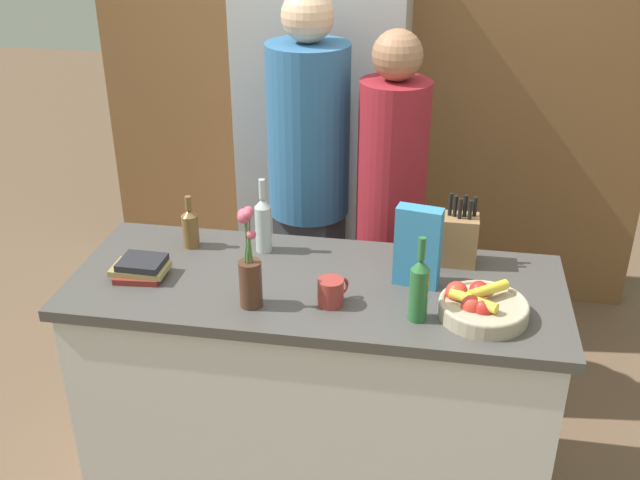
# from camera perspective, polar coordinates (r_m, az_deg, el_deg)

# --- Properties ---
(kitchen_island) EXTENTS (1.72, 0.68, 0.93)m
(kitchen_island) POSITION_cam_1_polar(r_m,az_deg,el_deg) (2.87, -0.29, -11.25)
(kitchen_island) COLOR silver
(kitchen_island) RESTS_ON ground_plane
(back_wall_wood) EXTENTS (2.92, 0.12, 2.60)m
(back_wall_wood) POSITION_cam_1_polar(r_m,az_deg,el_deg) (4.01, 3.87, 13.36)
(back_wall_wood) COLOR brown
(back_wall_wood) RESTS_ON ground_plane
(refrigerator) EXTENTS (0.78, 0.63, 1.91)m
(refrigerator) POSITION_cam_1_polar(r_m,az_deg,el_deg) (3.79, 0.41, 7.12)
(refrigerator) COLOR #B7B7BC
(refrigerator) RESTS_ON ground_plane
(fruit_bowl) EXTENTS (0.29, 0.29, 0.10)m
(fruit_bowl) POSITION_cam_1_polar(r_m,az_deg,el_deg) (2.45, 12.17, -4.94)
(fruit_bowl) COLOR tan
(fruit_bowl) RESTS_ON kitchen_island
(knife_block) EXTENTS (0.12, 0.10, 0.27)m
(knife_block) POSITION_cam_1_polar(r_m,az_deg,el_deg) (2.73, 10.60, 0.10)
(knife_block) COLOR olive
(knife_block) RESTS_ON kitchen_island
(flower_vase) EXTENTS (0.08, 0.08, 0.35)m
(flower_vase) POSITION_cam_1_polar(r_m,az_deg,el_deg) (2.42, -5.38, -2.29)
(flower_vase) COLOR #4C2D1E
(flower_vase) RESTS_ON kitchen_island
(cereal_box) EXTENTS (0.16, 0.09, 0.29)m
(cereal_box) POSITION_cam_1_polar(r_m,az_deg,el_deg) (2.54, 7.46, -0.53)
(cereal_box) COLOR teal
(cereal_box) RESTS_ON kitchen_island
(coffee_mug) EXTENTS (0.10, 0.11, 0.09)m
(coffee_mug) POSITION_cam_1_polar(r_m,az_deg,el_deg) (2.45, 0.87, -3.97)
(coffee_mug) COLOR #99332D
(coffee_mug) RESTS_ON kitchen_island
(book_stack) EXTENTS (0.19, 0.16, 0.07)m
(book_stack) POSITION_cam_1_polar(r_m,az_deg,el_deg) (2.69, -13.49, -2.11)
(book_stack) COLOR maroon
(book_stack) RESTS_ON kitchen_island
(bottle_oil) EXTENTS (0.06, 0.06, 0.29)m
(bottle_oil) POSITION_cam_1_polar(r_m,az_deg,el_deg) (2.77, -4.34, 1.29)
(bottle_oil) COLOR #B2BCC1
(bottle_oil) RESTS_ON kitchen_island
(bottle_vinegar) EXTENTS (0.06, 0.06, 0.20)m
(bottle_vinegar) POSITION_cam_1_polar(r_m,az_deg,el_deg) (2.85, -9.85, 1.00)
(bottle_vinegar) COLOR brown
(bottle_vinegar) RESTS_ON kitchen_island
(bottle_wine) EXTENTS (0.06, 0.06, 0.29)m
(bottle_wine) POSITION_cam_1_polar(r_m,az_deg,el_deg) (2.36, 7.56, -3.64)
(bottle_wine) COLOR #286633
(bottle_wine) RESTS_ON kitchen_island
(person_at_sink) EXTENTS (0.35, 0.35, 1.81)m
(person_at_sink) POSITION_cam_1_polar(r_m,az_deg,el_deg) (3.22, -0.85, 4.72)
(person_at_sink) COLOR #383842
(person_at_sink) RESTS_ON ground_plane
(person_in_blue) EXTENTS (0.28, 0.28, 1.68)m
(person_in_blue) POSITION_cam_1_polar(r_m,az_deg,el_deg) (3.12, 5.39, 2.64)
(person_in_blue) COLOR #383842
(person_in_blue) RESTS_ON ground_plane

